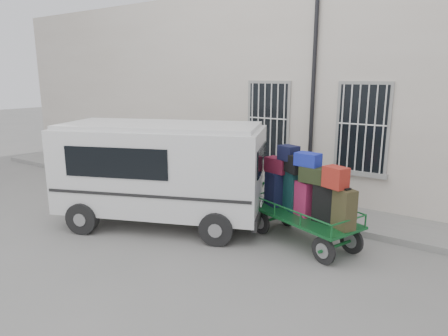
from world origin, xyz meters
TOP-DOWN VIEW (x-y plane):
  - ground at (0.00, 0.00)m, footprint 80.00×80.00m
  - building at (0.00, 5.50)m, footprint 24.00×5.15m
  - sidewalk at (0.00, 2.20)m, footprint 24.00×1.70m
  - luggage_cart at (1.92, 0.34)m, footprint 2.87×1.89m
  - van at (-1.40, -0.53)m, footprint 5.27×3.74m

SIDE VIEW (x-z plane):
  - ground at x=0.00m, z-range 0.00..0.00m
  - sidewalk at x=0.00m, z-range 0.00..0.15m
  - luggage_cart at x=1.92m, z-range 0.05..2.12m
  - van at x=-1.40m, z-range 0.18..2.65m
  - building at x=0.00m, z-range 0.00..6.00m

